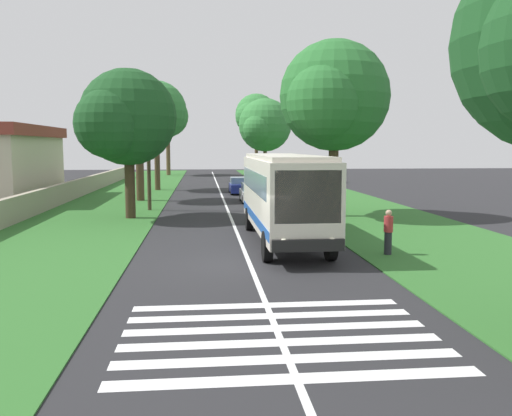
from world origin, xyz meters
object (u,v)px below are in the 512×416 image
Objects in this scene: utility_pole at (148,152)px; coach_bus at (283,192)px; pedestrian at (388,232)px; trailing_car_1 at (240,186)px; roadside_tree_left_3 at (136,108)px; roadside_tree_right_1 at (255,116)px; roadside_tree_left_1 at (155,113)px; roadside_tree_left_0 at (166,118)px; roadside_tree_left_2 at (125,120)px; roadside_tree_right_3 at (264,126)px; roadside_tree_right_2 at (331,99)px; trailing_car_0 at (253,193)px.

coach_bus is at bearing -151.09° from utility_pole.
coach_bus is at bearing 47.19° from pedestrian.
roadside_tree_left_3 is (-5.84, 8.07, 6.23)m from trailing_car_1.
roadside_tree_right_1 is at bearing -7.93° from trailing_car_1.
trailing_car_1 is 0.45× the size of roadside_tree_left_3.
coach_bus is 30.14m from roadside_tree_left_1.
roadside_tree_left_0 reaches higher than roadside_tree_left_1.
utility_pole reaches higher than trailing_car_1.
roadside_tree_left_2 is at bearing 154.88° from trailing_car_1.
utility_pole reaches higher than coach_bus.
coach_bus is 1.18× the size of roadside_tree_right_3.
roadside_tree_left_1 is (4.30, 7.53, 6.51)m from trailing_car_1.
coach_bus is 0.97× the size of roadside_tree_right_1.
roadside_tree_right_3 reaches higher than coach_bus.
roadside_tree_left_0 reaches higher than roadside_tree_right_3.
roadside_tree_left_0 is 1.19× the size of roadside_tree_left_3.
roadside_tree_left_1 is at bearing 29.76° from roadside_tree_right_2.
roadside_tree_left_1 is at bearing -3.00° from roadside_tree_left_3.
trailing_car_1 is 0.38× the size of roadside_tree_left_0.
roadside_tree_left_2 is 48.83m from roadside_tree_right_1.
utility_pole is 18.85m from pedestrian.
roadside_tree_left_1 is (-27.07, -0.70, -0.97)m from roadside_tree_left_0.
roadside_tree_left_3 is at bearing 150.11° from roadside_tree_right_3.
trailing_car_1 is (7.45, 0.46, 0.00)m from trailing_car_0.
roadside_tree_right_3 reaches higher than pedestrian.
pedestrian is (-15.54, -10.30, -2.80)m from utility_pole.
roadside_tree_right_1 is 6.84× the size of pedestrian.
trailing_car_1 is at bearing 172.07° from roadside_tree_right_1.
trailing_car_1 is at bearing 14.43° from roadside_tree_right_2.
roadside_tree_right_3 is (22.24, -3.33, 5.71)m from trailing_car_0.
roadside_tree_left_2 is at bearing 42.39° from coach_bus.
roadside_tree_left_2 is (-8.55, 7.96, 4.88)m from trailing_car_0.
roadside_tree_left_0 is 0.97× the size of roadside_tree_right_1.
coach_bus is at bearing -137.61° from roadside_tree_left_2.
roadside_tree_left_3 is at bearing 23.90° from coach_bus.
roadside_tree_left_3 is 0.82× the size of roadside_tree_right_1.
roadside_tree_right_3 is 28.96m from utility_pole.
roadside_tree_left_1 reaches higher than coach_bus.
roadside_tree_left_3 is at bearing -179.74° from roadside_tree_left_0.
roadside_tree_left_1 is at bearing 15.01° from coach_bus.
roadside_tree_left_0 is 1.12× the size of roadside_tree_left_1.
trailing_car_0 is 0.37× the size of roadside_tree_right_1.
pedestrian reaches higher than trailing_car_1.
roadside_tree_right_2 is at bearing -150.24° from roadside_tree_left_1.
roadside_tree_left_0 is 49.13m from roadside_tree_right_2.
roadside_tree_right_2 reaches higher than roadside_tree_left_3.
roadside_tree_left_0 reaches higher than roadside_tree_left_3.
utility_pole is at bearing -176.83° from roadside_tree_left_1.
pedestrian is (-31.95, -11.21, -6.27)m from roadside_tree_left_1.
roadside_tree_left_2 is at bearing 137.05° from trailing_car_0.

